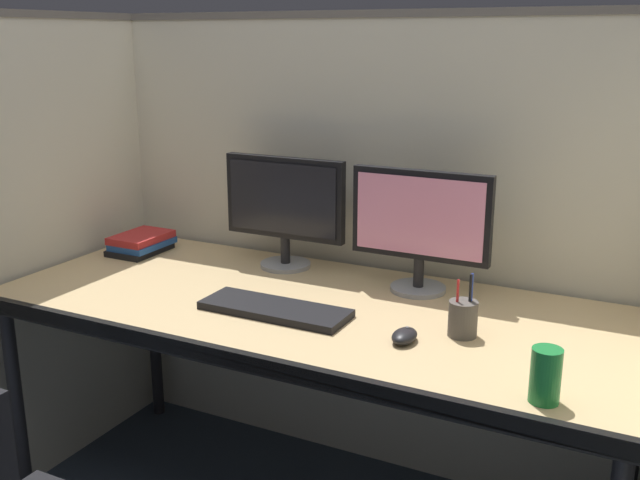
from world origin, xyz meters
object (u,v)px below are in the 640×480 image
at_px(computer_mouse, 404,336).
at_px(monitor_right, 420,223).
at_px(keyboard_main, 275,309).
at_px(pen_cup, 463,318).
at_px(monitor_left, 284,205).
at_px(desk, 310,320).
at_px(soda_can, 546,376).
at_px(book_stack, 141,243).

bearing_deg(computer_mouse, monitor_right, 104.69).
xyz_separation_m(keyboard_main, pen_cup, (0.52, 0.08, 0.04)).
bearing_deg(keyboard_main, monitor_left, 115.65).
bearing_deg(desk, soda_can, -22.37).
height_order(monitor_right, pen_cup, monitor_right).
distance_m(monitor_left, computer_mouse, 0.74).
bearing_deg(monitor_left, keyboard_main, -64.35).
relative_size(monitor_right, keyboard_main, 1.00).
relative_size(keyboard_main, computer_mouse, 4.48).
height_order(monitor_left, monitor_right, same).
bearing_deg(desk, monitor_right, 47.12).
xyz_separation_m(monitor_left, book_stack, (-0.55, -0.08, -0.18)).
height_order(monitor_left, computer_mouse, monitor_left).
xyz_separation_m(book_stack, pen_cup, (1.25, -0.23, 0.02)).
bearing_deg(book_stack, monitor_right, 3.03).
height_order(desk, keyboard_main, keyboard_main).
xyz_separation_m(keyboard_main, book_stack, (-0.74, 0.31, 0.02)).
height_order(desk, monitor_right, monitor_right).
relative_size(soda_can, pen_cup, 0.72).
xyz_separation_m(monitor_right, keyboard_main, (-0.30, -0.36, -0.20)).
distance_m(desk, keyboard_main, 0.13).
height_order(keyboard_main, pen_cup, pen_cup).
distance_m(monitor_right, pen_cup, 0.39).
height_order(monitor_left, keyboard_main, monitor_left).
relative_size(keyboard_main, pen_cup, 2.55).
distance_m(monitor_left, book_stack, 0.58).
xyz_separation_m(monitor_left, soda_can, (0.96, -0.58, -0.15)).
relative_size(monitor_left, monitor_right, 1.00).
xyz_separation_m(monitor_right, book_stack, (-1.03, -0.05, -0.18)).
height_order(keyboard_main, soda_can, soda_can).
xyz_separation_m(soda_can, pen_cup, (-0.26, 0.27, -0.01)).
height_order(soda_can, book_stack, soda_can).
height_order(computer_mouse, soda_can, soda_can).
distance_m(desk, book_stack, 0.82).
relative_size(desk, book_stack, 8.76).
distance_m(monitor_left, monitor_right, 0.48).
height_order(desk, computer_mouse, computer_mouse).
bearing_deg(soda_can, pen_cup, 133.55).
bearing_deg(pen_cup, monitor_right, 128.28).
height_order(desk, soda_can, soda_can).
xyz_separation_m(monitor_right, computer_mouse, (0.10, -0.39, -0.20)).
bearing_deg(soda_can, desk, 157.63).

